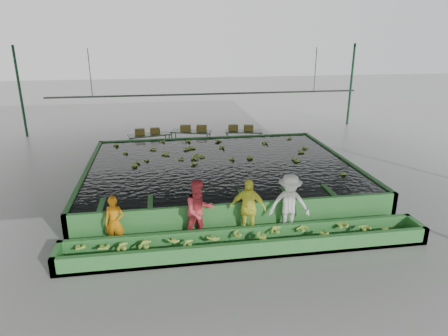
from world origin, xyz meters
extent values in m
plane|color=gray|center=(0.00, 0.00, 0.00)|extent=(80.00, 80.00, 0.00)
cube|color=#909298|center=(0.00, 0.00, 5.00)|extent=(20.00, 22.00, 0.04)
cube|color=black|center=(0.00, 1.50, 0.85)|extent=(9.70, 7.70, 0.00)
cylinder|color=#59605B|center=(0.00, 5.00, 3.00)|extent=(0.08, 0.08, 14.00)
cylinder|color=#59605B|center=(-5.00, 5.00, 4.00)|extent=(0.04, 0.04, 2.00)
cylinder|color=#59605B|center=(5.00, 5.00, 4.00)|extent=(0.04, 0.04, 2.00)
imported|color=#CA720C|center=(-3.55, -2.80, 0.75)|extent=(0.60, 0.45, 1.49)
imported|color=#D13942|center=(-1.24, -2.80, 0.91)|extent=(1.06, 0.94, 1.83)
imported|color=#F4F640|center=(0.15, -2.80, 0.89)|extent=(1.12, 0.76, 1.77)
imported|color=silver|center=(1.37, -2.80, 0.92)|extent=(1.29, 0.87, 1.84)
camera|label=1|loc=(-2.19, -12.91, 5.64)|focal=32.00mm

